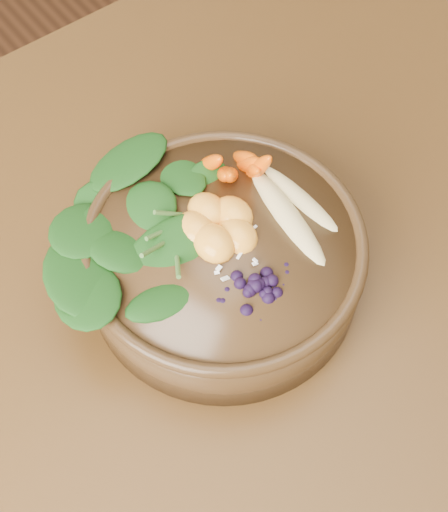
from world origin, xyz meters
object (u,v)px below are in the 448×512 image
(dining_table, at_px, (395,208))
(banana_halves, at_px, (294,199))
(mandarin_cluster, at_px, (217,218))
(blueberry_pile, at_px, (257,276))
(kale_heap, at_px, (156,202))
(carrot_cluster, at_px, (233,144))
(stoneware_bowl, at_px, (224,261))

(dining_table, bearing_deg, banana_halves, -179.80)
(mandarin_cluster, relative_size, blueberry_pile, 0.69)
(blueberry_pile, bearing_deg, kale_heap, 102.02)
(banana_halves, xyz_separation_m, mandarin_cluster, (-0.07, 0.03, 0.00))
(dining_table, relative_size, carrot_cluster, 20.79)
(dining_table, height_order, mandarin_cluster, mandarin_cluster)
(dining_table, height_order, carrot_cluster, carrot_cluster)
(kale_heap, distance_m, mandarin_cluster, 0.06)
(stoneware_bowl, distance_m, mandarin_cluster, 0.06)
(stoneware_bowl, relative_size, kale_heap, 1.53)
(carrot_cluster, relative_size, blueberry_pile, 0.60)
(mandarin_cluster, bearing_deg, dining_table, -5.57)
(carrot_cluster, bearing_deg, stoneware_bowl, -123.69)
(carrot_cluster, bearing_deg, blueberry_pile, -109.55)
(stoneware_bowl, bearing_deg, banana_halves, -7.04)
(dining_table, xyz_separation_m, banana_halves, (-0.19, -0.00, 0.18))
(stoneware_bowl, bearing_deg, dining_table, -1.94)
(kale_heap, xyz_separation_m, blueberry_pile, (0.03, -0.12, -0.00))
(kale_heap, height_order, blueberry_pile, kale_heap)
(carrot_cluster, xyz_separation_m, mandarin_cluster, (-0.06, -0.05, -0.02))
(dining_table, relative_size, kale_heap, 8.76)
(carrot_cluster, bearing_deg, dining_table, -9.90)
(banana_halves, xyz_separation_m, blueberry_pile, (-0.09, -0.05, 0.01))
(dining_table, bearing_deg, blueberry_pile, -170.16)
(carrot_cluster, height_order, blueberry_pile, carrot_cluster)
(dining_table, xyz_separation_m, kale_heap, (-0.30, 0.07, 0.19))
(mandarin_cluster, bearing_deg, kale_heap, 128.44)
(mandarin_cluster, bearing_deg, carrot_cluster, 40.41)
(mandarin_cluster, bearing_deg, stoneware_bowl, -106.12)
(blueberry_pile, bearing_deg, carrot_cluster, 60.67)
(carrot_cluster, bearing_deg, kale_heap, -169.49)
(blueberry_pile, bearing_deg, mandarin_cluster, 80.96)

